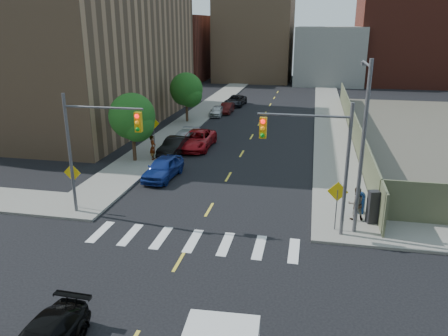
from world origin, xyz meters
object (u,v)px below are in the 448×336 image
at_px(parked_car_silver, 184,139).
at_px(pedestrian_east, 356,203).
at_px(parked_car_blue, 163,168).
at_px(parked_car_white, 217,111).
at_px(parked_car_maroon, 227,108).
at_px(parked_car_red, 197,140).
at_px(mailbox, 360,203).
at_px(payphone, 373,207).
at_px(pedestrian_west, 153,147).
at_px(parked_car_black, 175,146).
at_px(parked_car_grey, 236,101).

bearing_deg(parked_car_silver, pedestrian_east, -42.06).
distance_m(parked_car_blue, parked_car_white, 22.46).
height_order(parked_car_white, parked_car_maroon, parked_car_maroon).
distance_m(parked_car_red, mailbox, 17.53).
xyz_separation_m(parked_car_silver, payphone, (14.70, -13.63, 0.40)).
bearing_deg(pedestrian_west, parked_car_white, -12.65).
relative_size(parked_car_black, parked_car_silver, 0.95).
distance_m(payphone, pedestrian_east, 0.91).
bearing_deg(payphone, pedestrian_east, 146.25).
relative_size(parked_car_black, parked_car_red, 0.78).
bearing_deg(parked_car_white, payphone, -61.45).
xyz_separation_m(parked_car_silver, parked_car_grey, (0.96, 21.11, 0.01)).
bearing_deg(parked_car_silver, mailbox, -39.19).
xyz_separation_m(parked_car_grey, mailbox, (13.21, -33.49, 0.07)).
relative_size(parked_car_silver, mailbox, 3.68).
xyz_separation_m(parked_car_maroon, mailbox, (13.37, -28.12, 0.14)).
distance_m(parked_car_maroon, payphone, 32.50).
bearing_deg(parked_car_silver, parked_car_grey, 89.36).
height_order(parked_car_blue, parked_car_black, parked_car_blue).
relative_size(mailbox, payphone, 0.68).
xyz_separation_m(parked_car_red, parked_car_grey, (-0.34, 21.59, -0.10)).
distance_m(parked_car_silver, pedestrian_east, 19.24).
xyz_separation_m(parked_car_silver, pedestrian_west, (-1.14, -4.88, 0.46)).
relative_size(parked_car_grey, pedestrian_east, 2.62).
bearing_deg(parked_car_silver, parked_car_maroon, 89.06).
bearing_deg(parked_car_red, parked_car_black, -119.65).
xyz_separation_m(parked_car_silver, mailbox, (14.17, -12.38, 0.09)).
relative_size(parked_car_white, pedestrian_east, 1.90).
bearing_deg(parked_car_blue, payphone, -15.93).
distance_m(parked_car_blue, parked_car_grey, 29.71).
height_order(parked_car_maroon, pedestrian_east, pedestrian_east).
distance_m(mailbox, pedestrian_west, 17.05).
bearing_deg(payphone, parked_car_white, 101.45).
xyz_separation_m(parked_car_blue, payphone, (13.71, -5.03, 0.30)).
height_order(parked_car_white, pedestrian_west, pedestrian_west).
distance_m(parked_car_black, parked_car_grey, 23.86).
bearing_deg(pedestrian_west, parked_car_maroon, -14.53).
distance_m(mailbox, pedestrian_east, 1.09).
xyz_separation_m(parked_car_grey, pedestrian_east, (12.87, -34.48, 0.41)).
xyz_separation_m(parked_car_blue, parked_car_red, (0.31, 8.12, 0.01)).
xyz_separation_m(payphone, pedestrian_east, (-0.87, 0.27, 0.02)).
bearing_deg(mailbox, pedestrian_west, 169.82).
relative_size(parked_car_blue, parked_car_silver, 0.98).
bearing_deg(parked_car_blue, mailbox, -11.79).
relative_size(parked_car_maroon, mailbox, 2.99).
distance_m(parked_car_blue, pedestrian_west, 4.30).
bearing_deg(pedestrian_east, payphone, 147.91).
distance_m(parked_car_red, payphone, 18.78).
bearing_deg(mailbox, parked_car_red, 153.17).
xyz_separation_m(parked_car_blue, pedestrian_west, (-2.13, 3.72, 0.37)).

